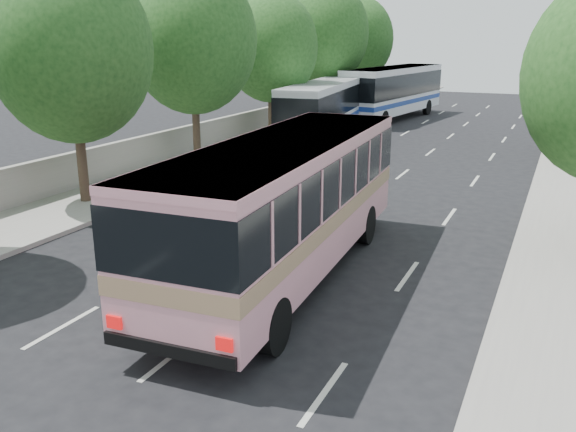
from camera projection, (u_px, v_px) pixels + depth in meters
The scene contains 14 objects.
ground at pixel (188, 307), 14.20m from camera, with size 120.00×120.00×0.00m, color black.
sidewalk_left at pixel (258, 144), 35.01m from camera, with size 4.00×90.00×0.15m, color #9E998E.
low_wall at pixel (230, 128), 35.49m from camera, with size 0.30×90.00×1.50m, color #9E998E.
tree_left_b at pixel (71, 43), 21.09m from camera, with size 5.70×5.70×8.88m.
tree_left_c at pixel (193, 34), 28.05m from camera, with size 6.00×6.00×9.35m.
tree_left_d at pixel (271, 43), 35.12m from camera, with size 5.52×5.52×8.60m.
tree_left_e at pixel (324, 30), 41.83m from camera, with size 6.30×6.30×9.82m.
tree_left_f at pixel (358, 36), 49.01m from camera, with size 5.88×5.88×9.16m.
pink_bus at pixel (286, 194), 15.37m from camera, with size 3.44×11.39×3.59m.
pink_taxi at pixel (232, 238), 16.82m from camera, with size 1.64×4.07×1.39m, color #FC157C.
white_pickup at pixel (264, 166), 25.35m from camera, with size 2.36×5.81×1.69m, color white.
tour_coach_front at pixel (323, 106), 35.99m from camera, with size 3.87×11.67×3.43m.
tour_coach_rear at pixel (394, 88), 45.35m from camera, with size 4.49×13.07×3.83m.
taxi_roof_sign at pixel (231, 211), 16.60m from camera, with size 0.55×0.18×0.18m, color silver.
Camera 1 is at (7.54, -10.86, 6.08)m, focal length 38.00 mm.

